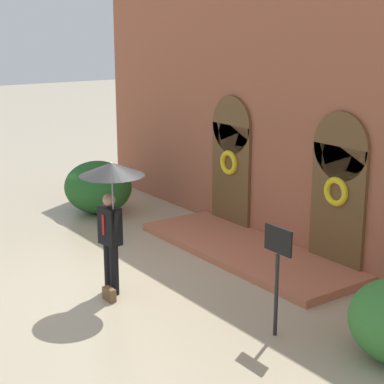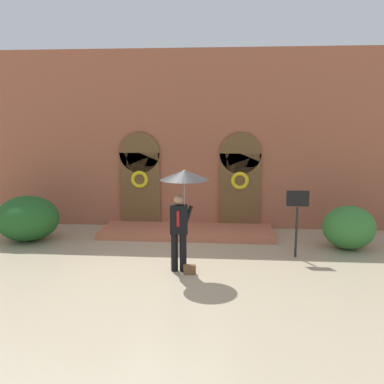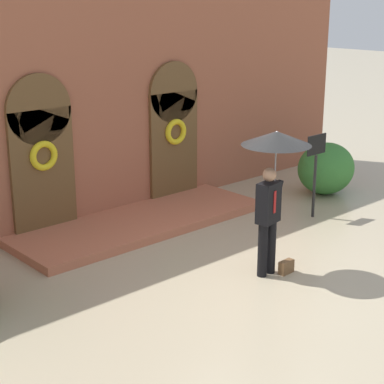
# 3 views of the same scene
# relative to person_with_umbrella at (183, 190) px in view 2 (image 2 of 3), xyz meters

# --- Properties ---
(ground_plane) EXTENTS (80.00, 80.00, 0.00)m
(ground_plane) POSITION_rel_person_with_umbrella_xyz_m (-0.21, 0.12, -1.91)
(ground_plane) COLOR tan
(building_facade) EXTENTS (14.00, 2.30, 5.60)m
(building_facade) POSITION_rel_person_with_umbrella_xyz_m (-0.21, 4.27, 0.77)
(building_facade) COLOR #9E563D
(building_facade) RESTS_ON ground
(person_with_umbrella) EXTENTS (1.10, 1.10, 2.36)m
(person_with_umbrella) POSITION_rel_person_with_umbrella_xyz_m (0.00, 0.00, 0.00)
(person_with_umbrella) COLOR black
(person_with_umbrella) RESTS_ON ground
(handbag) EXTENTS (0.28, 0.13, 0.22)m
(handbag) POSITION_rel_person_with_umbrella_xyz_m (0.17, -0.20, -1.80)
(handbag) COLOR brown
(handbag) RESTS_ON ground
(sign_post) EXTENTS (0.56, 0.06, 1.72)m
(sign_post) POSITION_rel_person_with_umbrella_xyz_m (2.75, 1.25, -0.75)
(sign_post) COLOR black
(sign_post) RESTS_ON ground
(shrub_left) EXTENTS (1.80, 1.64, 1.30)m
(shrub_left) POSITION_rel_person_with_umbrella_xyz_m (-4.72, 2.14, -1.26)
(shrub_left) COLOR #235B23
(shrub_left) RESTS_ON ground
(shrub_right) EXTENTS (1.39, 1.21, 1.18)m
(shrub_right) POSITION_rel_person_with_umbrella_xyz_m (4.28, 2.08, -1.32)
(shrub_right) COLOR #387A33
(shrub_right) RESTS_ON ground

